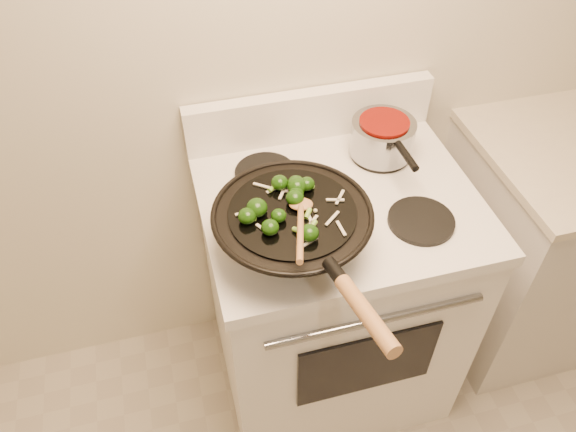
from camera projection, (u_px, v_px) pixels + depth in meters
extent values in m
plane|color=beige|center=(406.00, 5.00, 1.59)|extent=(3.50, 0.00, 3.50)
cube|color=white|center=(331.00, 300.00, 1.92)|extent=(0.76, 0.64, 0.88)
cube|color=white|center=(339.00, 203.00, 1.60)|extent=(0.78, 0.66, 0.04)
cube|color=white|center=(310.00, 114.00, 1.73)|extent=(0.78, 0.05, 0.16)
cylinder|color=gray|center=(377.00, 321.00, 1.46)|extent=(0.60, 0.02, 0.02)
cube|color=black|center=(367.00, 365.00, 1.62)|extent=(0.42, 0.01, 0.28)
cylinder|color=black|center=(292.00, 246.00, 1.44)|extent=(0.18, 0.18, 0.01)
cylinder|color=black|center=(421.00, 221.00, 1.51)|extent=(0.18, 0.18, 0.01)
cylinder|color=black|center=(265.00, 173.00, 1.65)|extent=(0.18, 0.18, 0.01)
cylinder|color=black|center=(380.00, 153.00, 1.71)|extent=(0.18, 0.18, 0.01)
cube|color=silver|center=(553.00, 244.00, 2.10)|extent=(0.73, 0.60, 0.88)
torus|color=black|center=(292.00, 213.00, 1.36)|extent=(0.40, 0.40, 0.01)
cylinder|color=black|center=(292.00, 212.00, 1.36)|extent=(0.31, 0.31, 0.01)
cylinder|color=black|center=(335.00, 271.00, 1.19)|extent=(0.04, 0.07, 0.04)
cylinder|color=#A06D3F|center=(367.00, 314.00, 1.10)|extent=(0.07, 0.21, 0.06)
ellipsoid|color=#133408|center=(257.00, 208.00, 1.33)|extent=(0.05, 0.05, 0.04)
cylinder|color=#558630|center=(263.00, 211.00, 1.35)|extent=(0.02, 0.01, 0.02)
ellipsoid|color=#133408|center=(309.00, 233.00, 1.28)|extent=(0.05, 0.05, 0.04)
ellipsoid|color=#133408|center=(296.00, 183.00, 1.40)|extent=(0.04, 0.04, 0.04)
ellipsoid|color=#133408|center=(297.00, 186.00, 1.39)|extent=(0.05, 0.05, 0.04)
cylinder|color=#558630|center=(302.00, 189.00, 1.40)|extent=(0.02, 0.01, 0.02)
ellipsoid|color=#133408|center=(296.00, 193.00, 1.38)|extent=(0.04, 0.04, 0.03)
ellipsoid|color=#133408|center=(295.00, 198.00, 1.36)|extent=(0.04, 0.04, 0.04)
ellipsoid|color=#133408|center=(247.00, 216.00, 1.32)|extent=(0.04, 0.04, 0.04)
cylinder|color=#558630|center=(253.00, 218.00, 1.33)|extent=(0.02, 0.02, 0.02)
ellipsoid|color=#133408|center=(279.00, 216.00, 1.32)|extent=(0.04, 0.04, 0.03)
ellipsoid|color=#133408|center=(280.00, 183.00, 1.40)|extent=(0.04, 0.04, 0.04)
ellipsoid|color=#133408|center=(307.00, 184.00, 1.40)|extent=(0.04, 0.04, 0.03)
cylinder|color=#558630|center=(311.00, 186.00, 1.41)|extent=(0.02, 0.02, 0.02)
ellipsoid|color=#133408|center=(270.00, 227.00, 1.29)|extent=(0.04, 0.04, 0.04)
cube|color=beige|center=(340.00, 197.00, 1.38)|extent=(0.04, 0.05, 0.00)
cube|color=beige|center=(310.00, 242.00, 1.28)|extent=(0.04, 0.02, 0.00)
cube|color=beige|center=(276.00, 188.00, 1.41)|extent=(0.05, 0.03, 0.00)
cube|color=beige|center=(341.00, 228.00, 1.31)|extent=(0.01, 0.05, 0.00)
cube|color=beige|center=(262.00, 229.00, 1.31)|extent=(0.03, 0.04, 0.00)
cube|color=beige|center=(262.00, 186.00, 1.41)|extent=(0.04, 0.03, 0.00)
cube|color=beige|center=(313.00, 221.00, 1.33)|extent=(0.03, 0.03, 0.00)
cube|color=beige|center=(332.00, 218.00, 1.33)|extent=(0.05, 0.04, 0.00)
cube|color=beige|center=(310.00, 218.00, 1.33)|extent=(0.01, 0.05, 0.00)
cube|color=beige|center=(289.00, 192.00, 1.40)|extent=(0.04, 0.03, 0.00)
cube|color=beige|center=(283.00, 192.00, 1.40)|extent=(0.03, 0.05, 0.00)
cube|color=beige|center=(243.00, 213.00, 1.35)|extent=(0.04, 0.01, 0.00)
cube|color=beige|center=(335.00, 200.00, 1.38)|extent=(0.04, 0.02, 0.00)
cylinder|color=#6FA334|center=(308.00, 214.00, 1.34)|extent=(0.03, 0.02, 0.01)
cylinder|color=#6FA334|center=(297.00, 230.00, 1.30)|extent=(0.03, 0.02, 0.02)
cylinder|color=#6FA334|center=(300.00, 185.00, 1.41)|extent=(0.02, 0.02, 0.02)
cylinder|color=#6FA334|center=(312.00, 226.00, 1.31)|extent=(0.03, 0.02, 0.01)
cylinder|color=#6FA334|center=(272.00, 189.00, 1.40)|extent=(0.03, 0.03, 0.02)
sphere|color=#CABF8E|center=(315.00, 211.00, 1.35)|extent=(0.01, 0.01, 0.01)
sphere|color=#CABF8E|center=(302.00, 241.00, 1.28)|extent=(0.01, 0.01, 0.01)
sphere|color=#CABF8E|center=(276.00, 219.00, 1.33)|extent=(0.01, 0.01, 0.01)
ellipsoid|color=#A06D3F|center=(301.00, 204.00, 1.36)|extent=(0.07, 0.06, 0.02)
cylinder|color=#A06D3F|center=(300.00, 231.00, 1.25)|extent=(0.08, 0.23, 0.08)
cylinder|color=gray|center=(382.00, 137.00, 1.67)|extent=(0.19, 0.19, 0.11)
cylinder|color=#640A04|center=(385.00, 122.00, 1.63)|extent=(0.15, 0.15, 0.01)
cylinder|color=black|center=(407.00, 156.00, 1.53)|extent=(0.02, 0.12, 0.02)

